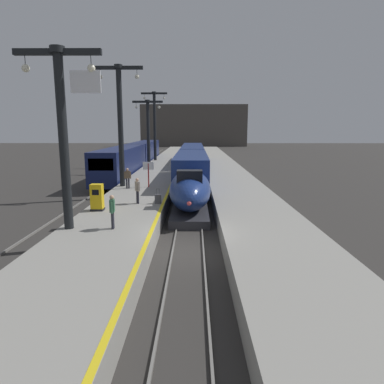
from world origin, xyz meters
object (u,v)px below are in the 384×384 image
Objects in this scene: highspeed_train_main at (192,165)px; passenger_near_edge at (137,189)px; passenger_far_waiting at (128,177)px; station_column_mid at (120,115)px; passenger_mid_platform at (112,209)px; departure_info_board at (148,169)px; station_column_distant at (155,120)px; regional_train_adjacent at (135,156)px; station_column_near at (63,120)px; station_column_far at (148,126)px; rolling_suitcase at (158,199)px; ticket_machine_yellow at (97,198)px.

passenger_near_edge is (-3.43, -16.03, 0.12)m from highspeed_train_main.
station_column_mid is at bearing 118.71° from passenger_far_waiting.
passenger_near_edge is 6.02m from passenger_far_waiting.
departure_info_board is (0.14, 12.28, 0.52)m from passenger_mid_platform.
station_column_mid is 5.04m from departure_info_board.
highspeed_train_main reaches higher than passenger_near_edge.
station_column_mid is at bearing -90.00° from station_column_distant.
station_column_mid reaches higher than regional_train_adjacent.
station_column_near is 4.77m from passenger_mid_platform.
station_column_far reaches higher than departure_info_board.
regional_train_adjacent is 21.66× the size of passenger_far_waiting.
passenger_near_edge is 1.72× the size of rolling_suitcase.
station_column_near reaches higher than passenger_far_waiting.
highspeed_train_main is 18.28× the size of departure_info_board.
regional_train_adjacent is 21.66× the size of passenger_near_edge.
station_column_mid is at bearing -123.29° from highspeed_train_main.
passenger_far_waiting is 7.70m from ticket_machine_yellow.
rolling_suitcase is 6.75m from departure_info_board.
passenger_far_waiting is at bearing -88.46° from station_column_distant.
departure_info_board is at bearing -77.29° from regional_train_adjacent.
passenger_near_edge is at bearing -88.78° from departure_info_board.
passenger_near_edge is 2.87m from ticket_machine_yellow.
passenger_far_waiting is (0.70, -1.28, -4.96)m from station_column_mid.
station_column_distant is at bearing 90.00° from station_column_far.
rolling_suitcase is (3.80, -7.03, -5.64)m from station_column_mid.
passenger_mid_platform is at bearing -80.31° from station_column_mid.
station_column_mid reaches higher than ticket_machine_yellow.
passenger_far_waiting is 1.06× the size of ticket_machine_yellow.
station_column_distant is at bearing 91.54° from passenger_far_waiting.
station_column_far is at bearing -90.00° from station_column_distant.
rolling_suitcase is 0.61× the size of ticket_machine_yellow.
regional_train_adjacent is 27.24m from rolling_suitcase.
station_column_distant is 6.18× the size of passenger_mid_platform.
passenger_far_waiting is 0.80× the size of departure_info_board.
station_column_near reaches higher than ticket_machine_yellow.
regional_train_adjacent is at bearing 133.92° from station_column_far.
station_column_mid is 5.17m from passenger_far_waiting.
passenger_near_edge is at bearing 67.20° from station_column_near.
departure_info_board is (1.98, 8.43, 0.77)m from ticket_machine_yellow.
station_column_near is 4.02× the size of departure_info_board.
station_column_mid is 5.91× the size of passenger_mid_platform.
station_column_mid is at bearing -90.00° from station_column_far.
passenger_near_edge is at bearing 42.37° from ticket_machine_yellow.
highspeed_train_main is at bearing 80.35° from passenger_mid_platform.
passenger_mid_platform is 1.00× the size of passenger_far_waiting.
regional_train_adjacent is 26.98m from passenger_near_edge.
regional_train_adjacent is 20.25m from station_column_mid.
station_column_mid is 24.90m from station_column_distant.
highspeed_train_main is at bearing 72.83° from ticket_machine_yellow.
passenger_mid_platform is (2.13, -0.06, -4.27)m from station_column_near.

